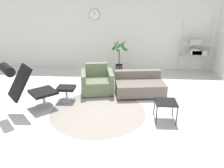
% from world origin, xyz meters
% --- Properties ---
extents(ground_plane, '(12.00, 12.00, 0.00)m').
position_xyz_m(ground_plane, '(0.00, 0.00, 0.00)').
color(ground_plane, silver).
extents(wall_back, '(12.00, 0.09, 2.80)m').
position_xyz_m(wall_back, '(-0.00, 3.22, 1.40)').
color(wall_back, silver).
rests_on(wall_back, ground_plane).
extents(round_rug, '(2.23, 2.23, 0.01)m').
position_xyz_m(round_rug, '(-0.26, -0.32, 0.00)').
color(round_rug, gray).
rests_on(round_rug, ground_plane).
extents(lounge_chair, '(1.16, 1.12, 1.19)m').
position_xyz_m(lounge_chair, '(-1.87, -0.41, 0.70)').
color(lounge_chair, '#BCBCC1').
rests_on(lounge_chair, ground_plane).
extents(ottoman, '(0.45, 0.38, 0.37)m').
position_xyz_m(ottoman, '(-1.15, 0.25, 0.27)').
color(ottoman, '#BCBCC1').
rests_on(ottoman, ground_plane).
extents(armchair_red, '(0.99, 0.95, 0.77)m').
position_xyz_m(armchair_red, '(-0.44, 0.86, 0.29)').
color(armchair_red, silver).
rests_on(armchair_red, ground_plane).
extents(couch_low, '(1.41, 1.03, 0.59)m').
position_xyz_m(couch_low, '(0.74, 0.83, 0.23)').
color(couch_low, black).
rests_on(couch_low, ground_plane).
extents(side_table, '(0.45, 0.45, 0.44)m').
position_xyz_m(side_table, '(1.23, -0.58, 0.39)').
color(side_table, black).
rests_on(side_table, ground_plane).
extents(potted_plant, '(0.58, 0.63, 1.20)m').
position_xyz_m(potted_plant, '(0.12, 2.56, 0.60)').
color(potted_plant, '#333338').
rests_on(potted_plant, ground_plane).
extents(shelf_unit, '(1.04, 0.28, 1.87)m').
position_xyz_m(shelf_unit, '(2.79, 2.91, 0.80)').
color(shelf_unit, '#BCBCC1').
rests_on(shelf_unit, ground_plane).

